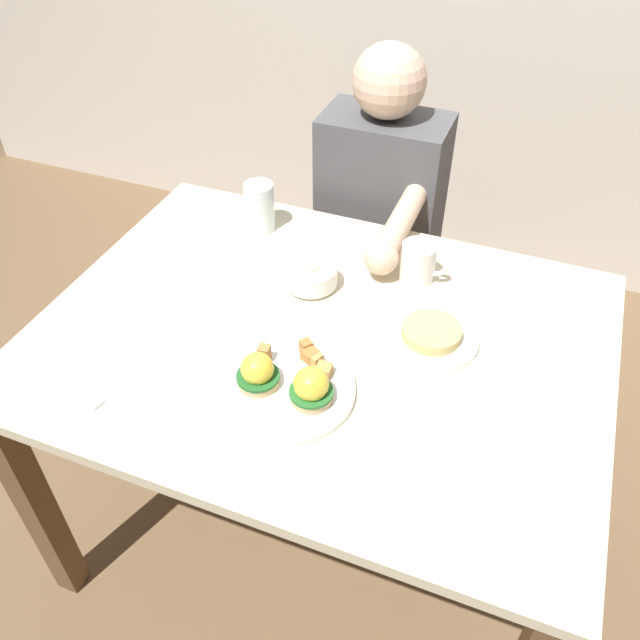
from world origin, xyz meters
TOP-DOWN VIEW (x-y plane):
  - ground_plane at (0.00, 0.00)m, footprint 6.00×6.00m
  - dining_table at (0.00, 0.00)m, footprint 1.20×0.90m
  - eggs_benedict_plate at (0.00, -0.18)m, footprint 0.27×0.27m
  - fruit_bowl at (-0.08, 0.14)m, footprint 0.12×0.12m
  - coffee_mug at (0.14, 0.26)m, footprint 0.11×0.08m
  - fork at (-0.38, -0.32)m, footprint 0.15×0.05m
  - water_glass_near at (-0.29, 0.32)m, footprint 0.08×0.08m
  - side_plate at (0.22, 0.07)m, footprint 0.20×0.20m
  - diner_person at (-0.06, 0.60)m, footprint 0.34×0.54m

SIDE VIEW (x-z plane):
  - ground_plane at x=0.00m, z-range 0.00..0.00m
  - dining_table at x=0.00m, z-range 0.26..1.00m
  - diner_person at x=-0.06m, z-range 0.08..1.22m
  - fork at x=-0.38m, z-range 0.74..0.74m
  - side_plate at x=0.22m, z-range 0.74..0.77m
  - eggs_benedict_plate at x=0.00m, z-range 0.72..0.81m
  - fruit_bowl at x=-0.08m, z-range 0.74..0.80m
  - coffee_mug at x=0.14m, z-range 0.74..0.84m
  - water_glass_near at x=-0.29m, z-range 0.73..0.86m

